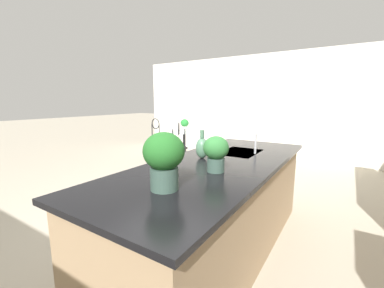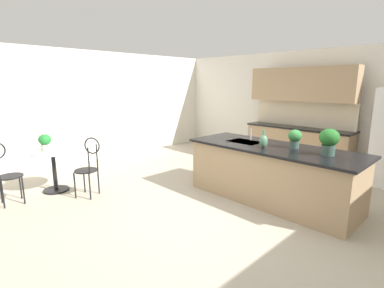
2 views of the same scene
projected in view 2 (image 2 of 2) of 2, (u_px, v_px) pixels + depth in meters
name	position (u px, v px, depth m)	size (l,w,h in m)	color
ground_plane	(223.00, 209.00, 4.47)	(40.00, 40.00, 0.00)	#B2A893
wall_back	(325.00, 108.00, 6.70)	(9.00, 0.12, 2.70)	silver
wall_left_window	(92.00, 107.00, 7.18)	(0.12, 7.80, 2.70)	silver
kitchen_island	(271.00, 173.00, 4.75)	(2.80, 1.06, 0.92)	tan
back_counter_run	(297.00, 145.00, 6.84)	(2.44, 0.64, 1.52)	tan
upper_cabinet_run	(301.00, 84.00, 6.54)	(2.40, 0.36, 0.76)	tan
bistro_table	(54.00, 167.00, 5.17)	(0.80, 0.80, 0.74)	black
chair_near_window	(88.00, 164.00, 4.89)	(0.53, 0.53, 1.04)	black
chair_by_island	(5.00, 170.00, 4.55)	(0.41, 0.50, 1.04)	black
sink_faucet	(251.00, 134.00, 5.14)	(0.02, 0.02, 0.22)	#B2B5BA
potted_plant_on_table	(45.00, 141.00, 5.11)	(0.21, 0.21, 0.30)	beige
potted_plant_counter_far	(329.00, 140.00, 4.04)	(0.27, 0.27, 0.38)	#385147
potted_plant_counter_near	(295.00, 138.00, 4.50)	(0.21, 0.21, 0.29)	#385147
vase_on_counter	(263.00, 141.00, 4.53)	(0.13, 0.13, 0.29)	#4C7A5B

